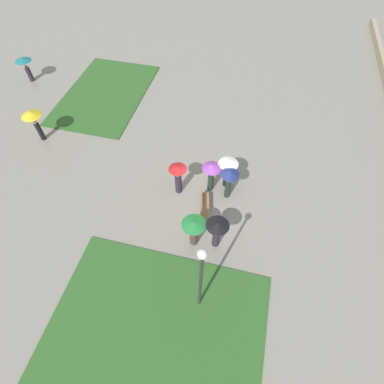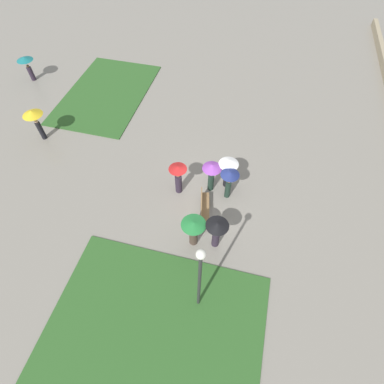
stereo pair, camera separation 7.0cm
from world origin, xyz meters
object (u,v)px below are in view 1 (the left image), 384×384
Objects in this scene: crowd_person_red at (178,176)px; lone_walker_far_path at (25,64)px; crowd_person_white at (228,167)px; crowd_person_green at (194,229)px; park_bench at (204,207)px; crowd_person_purple at (211,172)px; crowd_person_navy at (229,179)px; lone_walker_mid_plaza at (33,118)px; crowd_person_black at (217,230)px; lamp_post at (201,275)px.

crowd_person_red reaches higher than lone_walker_far_path.
crowd_person_green is at bearing -93.69° from crowd_person_white.
park_bench is 1.87m from crowd_person_green.
crowd_person_purple is 0.98m from crowd_person_navy.
crowd_person_red is (1.03, 1.57, 0.77)m from park_bench.
crowd_person_red is at bearing 28.48° from crowd_person_navy.
crowd_person_purple is 10.76m from lone_walker_mid_plaza.
crowd_person_black is 18.51m from lone_walker_far_path.
crowd_person_black reaches higher than crowd_person_purple.
crowd_person_black is 1.09× the size of lone_walker_far_path.
crowd_person_black is (-1.57, -0.92, 0.87)m from park_bench.
lone_walker_far_path is (9.83, 15.68, -0.03)m from crowd_person_black.
crowd_person_navy is at bearing 15.22° from crowd_person_purple.
crowd_person_purple is at bearing -117.91° from crowd_person_black.
lamp_post is at bearing 110.24° from crowd_person_navy.
crowd_person_red is 1.11× the size of lone_walker_far_path.
lamp_post is 2.73× the size of crowd_person_green.
crowd_person_navy is 3.22m from crowd_person_green.
park_bench is 5.17m from lamp_post.
lamp_post is (-4.40, -0.81, 2.60)m from park_bench.
crowd_person_black is 3.29m from crowd_person_purple.
crowd_person_red reaches higher than crowd_person_purple.
crowd_person_purple is 1.07× the size of crowd_person_green.
lone_walker_far_path is at bearing 50.88° from lamp_post.
crowd_person_red reaches higher than park_bench.
crowd_person_white is at bearing 61.89° from crowd_person_purple.
crowd_person_black reaches higher than park_bench.
crowd_person_black is 0.99× the size of crowd_person_white.
crowd_person_black is 12.42m from lone_walker_mid_plaza.
crowd_person_black is at bearing -162.22° from park_bench.
park_bench is at bearing 16.76° from crowd_person_green.
crowd_person_purple is 16.21m from lone_walker_far_path.
crowd_person_navy is at bearing -66.22° from crowd_person_white.
lone_walker_mid_plaza reaches higher than crowd_person_navy.
park_bench is 16.93m from lone_walker_far_path.
lone_walker_mid_plaza is (0.84, 11.43, 0.19)m from crowd_person_white.
lone_walker_far_path is at bearing 48.06° from park_bench.
lamp_post reaches higher than park_bench.
park_bench is 1.01× the size of crowd_person_navy.
crowd_person_purple is at bearing -13.30° from park_bench.
lamp_post is at bearing 43.63° from crowd_person_black.
lamp_post is at bearing 148.59° from lone_walker_far_path.
crowd_person_navy is at bearing 163.92° from lone_walker_far_path.
lone_walker_mid_plaza reaches higher than crowd_person_black.
lamp_post is 2.56× the size of crowd_person_purple.
lamp_post reaches higher than crowd_person_red.
park_bench is 1.01× the size of crowd_person_purple.
crowd_person_green is at bearing -61.18° from crowd_person_purple.
park_bench is 0.99× the size of crowd_person_red.
crowd_person_red reaches higher than crowd_person_navy.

